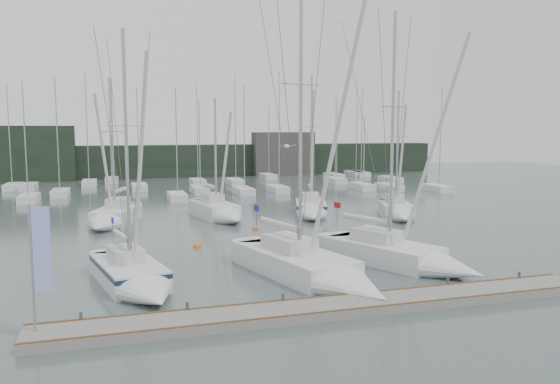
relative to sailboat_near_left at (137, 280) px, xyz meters
The scene contains 18 objects.
ground 7.79m from the sailboat_near_left, ahead, with size 160.00×160.00×0.00m, color #455452.
dock 9.52m from the sailboat_near_left, 35.33° to the right, with size 24.00×2.00×0.40m, color slate.
far_treeline 62.02m from the sailboat_near_left, 82.81° to the left, with size 90.00×4.00×5.00m, color black.
far_building_left 60.85m from the sailboat_near_left, 101.63° to the left, with size 12.00×3.00×8.00m, color black.
far_building_right 64.90m from the sailboat_near_left, 66.59° to the left, with size 10.00×3.00×7.00m, color #3B3936.
mast_forest 45.22m from the sailboat_near_left, 75.45° to the left, with size 60.48×27.13×14.83m.
sailboat_near_left is the anchor object (origin of this frame).
sailboat_near_center 8.80m from the sailboat_near_left, ahead, with size 5.93×11.19×16.66m.
sailboat_near_right 14.52m from the sailboat_near_left, ahead, with size 6.64×9.86×14.89m.
sailboat_mid_b 18.16m from the sailboat_near_left, 93.93° to the left, with size 4.90×8.27×12.30m.
sailboat_mid_c 20.03m from the sailboat_near_left, 67.85° to the left, with size 4.05×8.28×10.91m.
sailboat_mid_d 23.55m from the sailboat_near_left, 49.43° to the left, with size 4.73×7.90×12.99m.
sailboat_mid_e 26.63m from the sailboat_near_left, 34.12° to the left, with size 4.54×7.35×11.57m.
buoy_a 9.69m from the sailboat_near_left, 64.82° to the left, with size 0.58×0.58×0.58m, color #E05A13.
buoy_b 16.52m from the sailboat_near_left, 55.87° to the left, with size 0.55×0.55×0.55m, color #E05A13.
buoy_c 9.59m from the sailboat_near_left, 90.86° to the left, with size 0.68×0.68×0.68m, color #E05A13.
dock_banner 6.83m from the sailboat_near_left, 123.84° to the right, with size 0.70×0.12×4.58m.
seagull 9.51m from the sailboat_near_left, ahead, with size 0.98×0.43×0.19m.
Camera 1 is at (-8.62, -25.29, 7.59)m, focal length 35.00 mm.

